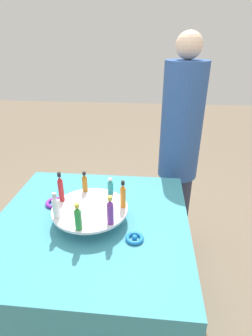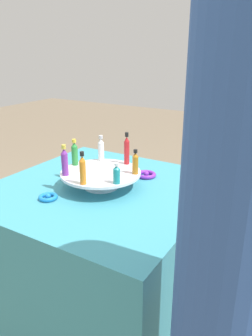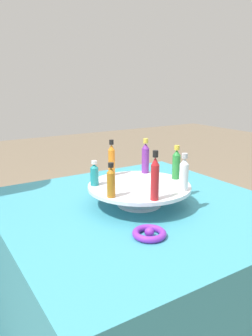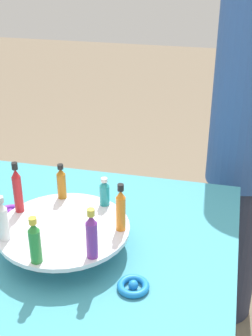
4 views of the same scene
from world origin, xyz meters
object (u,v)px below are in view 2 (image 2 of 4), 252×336
(bottle_purple, at_px, (65,161))
(bottle_orange, at_px, (83,169))
(person_figure, at_px, (232,301))
(bottle_clear, at_px, (101,149))
(display_stand, at_px, (101,175))
(bottle_green, at_px, (75,153))
(ribbon_bow_blue, at_px, (48,197))
(bottle_red, at_px, (127,150))
(bottle_teal, at_px, (117,174))
(bottle_amber, at_px, (135,163))
(ribbon_bow_purple, at_px, (146,175))

(bottle_purple, bearing_deg, bottle_orange, 162.75)
(bottle_purple, bearing_deg, person_figure, 156.12)
(bottle_purple, distance_m, person_figure, 0.89)
(bottle_clear, xyz_separation_m, person_figure, (-0.79, 0.60, -0.09))
(bottle_orange, height_order, person_figure, person_figure)
(display_stand, relative_size, bottle_green, 2.88)
(bottle_orange, bearing_deg, person_figure, 154.93)
(ribbon_bow_blue, relative_size, person_figure, 0.05)
(bottle_red, height_order, bottle_teal, bottle_red)
(bottle_red, height_order, bottle_green, bottle_red)
(bottle_red, height_order, bottle_amber, bottle_red)
(bottle_green, distance_m, bottle_orange, 0.24)
(bottle_purple, bearing_deg, ribbon_bow_blue, 84.96)
(bottle_orange, relative_size, bottle_teal, 1.58)
(bottle_teal, xyz_separation_m, ribbon_bow_purple, (0.02, -0.30, -0.10))
(display_stand, xyz_separation_m, ribbon_bow_purple, (-0.12, -0.22, -0.05))
(bottle_purple, bearing_deg, display_stand, -132.96)
(ribbon_bow_blue, bearing_deg, bottle_red, -113.72)
(bottle_orange, bearing_deg, ribbon_bow_blue, 25.19)
(ribbon_bow_purple, xyz_separation_m, person_figure, (-0.59, 0.69, 0.04))
(bottle_red, relative_size, bottle_teal, 1.76)
(bottle_clear, bearing_deg, bottle_green, 59.89)
(bottle_orange, relative_size, ribbon_bow_purple, 1.41)
(bottle_teal, bearing_deg, bottle_clear, -42.96)
(bottle_red, xyz_separation_m, ribbon_bow_purple, (-0.07, -0.07, -0.14))
(display_stand, bearing_deg, bottle_purple, 47.04)
(person_figure, bearing_deg, ribbon_bow_purple, -15.77)
(ribbon_bow_purple, bearing_deg, bottle_purple, 56.37)
(bottle_green, xyz_separation_m, bottle_purple, (-0.05, 0.13, 0.01))
(bottle_red, distance_m, bottle_clear, 0.14)
(bottle_red, bearing_deg, bottle_clear, 8.46)
(bottle_orange, bearing_deg, bottle_purple, -17.25)
(bottle_clear, height_order, ribbon_bow_blue, bottle_clear)
(bottle_green, bearing_deg, display_stand, 175.61)
(bottle_amber, xyz_separation_m, ribbon_bow_blue, (0.26, 0.28, -0.12))
(display_stand, bearing_deg, bottle_clear, -55.82)
(bottle_teal, bearing_deg, bottle_green, -17.25)
(bottle_orange, distance_m, person_figure, 0.76)
(bottle_red, relative_size, person_figure, 0.10)
(bottle_amber, relative_size, ribbon_bow_purple, 1.13)
(bottle_purple, relative_size, bottle_amber, 1.24)
(bottle_clear, distance_m, ribbon_bow_blue, 0.37)
(bottle_clear, bearing_deg, bottle_orange, 111.32)
(bottle_teal, distance_m, ribbon_bow_purple, 0.32)
(bottle_green, xyz_separation_m, ribbon_bow_purple, (-0.27, -0.21, -0.12))
(bottle_teal, bearing_deg, bottle_red, -68.68)
(bottle_clear, height_order, ribbon_bow_purple, bottle_clear)
(bottle_red, bearing_deg, bottle_amber, 137.04)
(bottle_clear, bearing_deg, person_figure, 142.74)
(bottle_red, bearing_deg, bottle_teal, 111.32)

